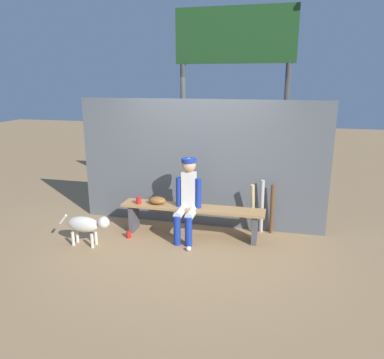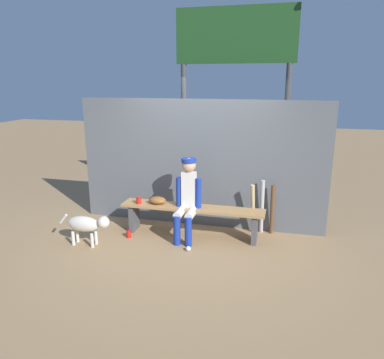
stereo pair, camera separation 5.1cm
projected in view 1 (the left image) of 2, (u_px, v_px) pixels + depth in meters
ground_plane at (192, 236)px, 6.01m from camera, size 30.00×30.00×0.00m
chainlink_fence at (199, 164)px, 6.20m from camera, size 4.21×0.03×2.16m
dugout_bench at (192, 214)px, 5.91m from camera, size 2.31×0.36×0.50m
player_seated at (187, 196)px, 5.73m from camera, size 0.41×0.55×1.29m
baseball_glove at (157, 200)px, 6.00m from camera, size 0.28×0.20×0.12m
bat_wood_natural at (253, 209)px, 6.00m from camera, size 0.10×0.21×0.85m
bat_aluminum_silver at (262, 206)px, 6.02m from camera, size 0.07×0.13×0.91m
bat_wood_dark at (272, 209)px, 5.99m from camera, size 0.08×0.13×0.85m
baseball at (189, 249)px, 5.46m from camera, size 0.07×0.07×0.07m
cup_on_ground at (129, 234)px, 5.92m from camera, size 0.08×0.08×0.11m
cup_on_bench at (139, 201)px, 6.00m from camera, size 0.08×0.08×0.11m
scoreboard at (237, 61)px, 6.37m from camera, size 2.36×0.27×3.89m
dog at (87, 225)px, 5.57m from camera, size 0.84×0.20×0.49m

